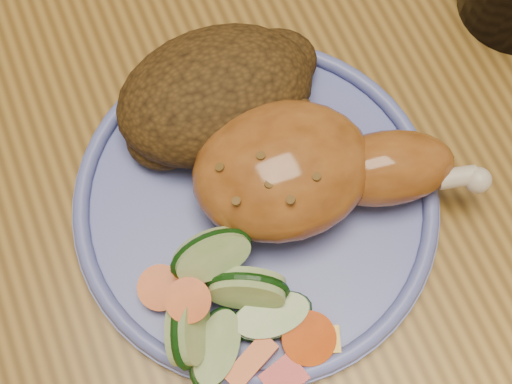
% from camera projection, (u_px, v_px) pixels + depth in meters
% --- Properties ---
extents(ground, '(4.00, 4.00, 0.00)m').
position_uv_depth(ground, '(254.00, 292.00, 1.20)').
color(ground, brown).
rests_on(ground, ground).
extents(dining_table, '(0.90, 1.40, 0.75)m').
position_uv_depth(dining_table, '(251.00, 112.00, 0.57)').
color(dining_table, olive).
rests_on(dining_table, ground).
extents(plate, '(0.23, 0.23, 0.01)m').
position_uv_depth(plate, '(256.00, 204.00, 0.45)').
color(plate, '#5D69BC').
rests_on(plate, dining_table).
extents(plate_rim, '(0.23, 0.23, 0.01)m').
position_uv_depth(plate_rim, '(256.00, 198.00, 0.44)').
color(plate_rim, '#5D69BC').
rests_on(plate_rim, plate).
extents(chicken_leg, '(0.17, 0.11, 0.06)m').
position_uv_depth(chicken_leg, '(308.00, 170.00, 0.42)').
color(chicken_leg, '#A65E22').
rests_on(chicken_leg, plate).
extents(rice_pilaf, '(0.14, 0.09, 0.06)m').
position_uv_depth(rice_pilaf, '(219.00, 94.00, 0.45)').
color(rice_pilaf, '#432D10').
rests_on(rice_pilaf, plate).
extents(vegetable_pile, '(0.11, 0.11, 0.05)m').
position_uv_depth(vegetable_pile, '(230.00, 311.00, 0.40)').
color(vegetable_pile, '#A50A05').
rests_on(vegetable_pile, plate).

